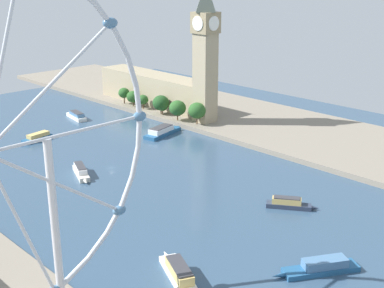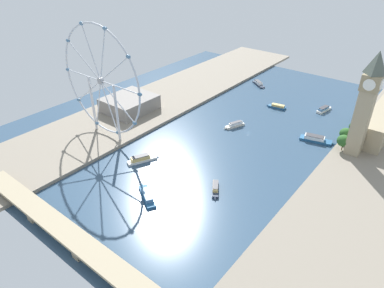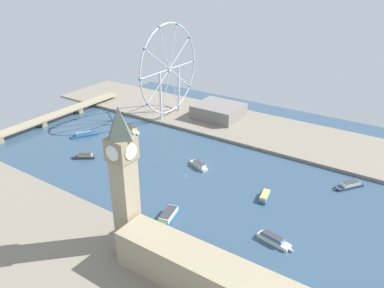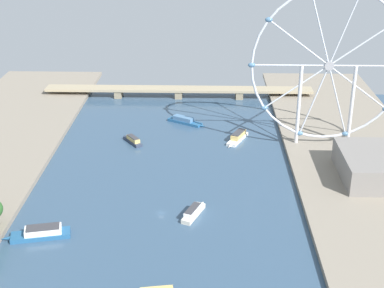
{
  "view_description": "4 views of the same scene",
  "coord_description": "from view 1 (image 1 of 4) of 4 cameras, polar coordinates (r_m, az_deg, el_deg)",
  "views": [
    {
      "loc": [
        151.6,
        216.9,
        101.12
      ],
      "look_at": [
        -16.88,
        44.48,
        20.24
      ],
      "focal_mm": 48.98,
      "sensor_mm": 36.0,
      "label": 1
    },
    {
      "loc": [
        -143.22,
        269.29,
        165.54
      ],
      "look_at": [
        23.25,
        60.95,
        6.61
      ],
      "focal_mm": 32.19,
      "sensor_mm": 36.0,
      "label": 2
    },
    {
      "loc": [
        -227.52,
        -158.39,
        160.62
      ],
      "look_at": [
        20.71,
        7.07,
        18.99
      ],
      "focal_mm": 34.9,
      "sensor_mm": 36.0,
      "label": 3
    },
    {
      "loc": [
        23.87,
        -267.35,
        156.48
      ],
      "look_at": [
        14.82,
        66.57,
        12.12
      ],
      "focal_mm": 53.36,
      "sensor_mm": 36.0,
      "label": 4
    }
  ],
  "objects": [
    {
      "name": "clock_tower",
      "position": [
        345.04,
        1.47,
        10.06
      ],
      "size": [
        15.02,
        15.02,
        90.66
      ],
      "color": "tan",
      "rests_on": "riverbank_left"
    },
    {
      "name": "tour_boat_7",
      "position": [
        184.56,
        -1.48,
        -13.78
      ],
      "size": [
        16.46,
        29.08,
        5.94
      ],
      "rotation": [
        0.0,
        0.0,
        4.28
      ],
      "color": "white",
      "rests_on": "ground_plane"
    },
    {
      "name": "tour_boat_1",
      "position": [
        338.24,
        -16.52,
        0.7
      ],
      "size": [
        23.2,
        8.88,
        4.47
      ],
      "rotation": [
        0.0,
        0.0,
        0.16
      ],
      "color": "#235684",
      "rests_on": "ground_plane"
    },
    {
      "name": "ground_plane",
      "position": [
        283.29,
        -8.77,
        -2.59
      ],
      "size": [
        414.5,
        414.5,
        0.0
      ],
      "primitive_type": "plane",
      "color": "#334C66"
    },
    {
      "name": "parliament_block",
      "position": [
        401.05,
        -4.06,
        6.0
      ],
      "size": [
        22.0,
        106.26,
        22.61
      ],
      "primitive_type": "cube",
      "color": "tan",
      "rests_on": "riverbank_left"
    },
    {
      "name": "tour_boat_5",
      "position": [
        335.47,
        -3.25,
        1.4
      ],
      "size": [
        34.52,
        14.87,
        5.78
      ],
      "rotation": [
        0.0,
        0.0,
        3.36
      ],
      "color": "#235684",
      "rests_on": "ground_plane"
    },
    {
      "name": "tour_boat_0",
      "position": [
        193.49,
        13.89,
        -12.87
      ],
      "size": [
        29.77,
        20.01,
        5.0
      ],
      "rotation": [
        0.0,
        0.0,
        5.75
      ],
      "color": "#235684",
      "rests_on": "ground_plane"
    },
    {
      "name": "tour_boat_3",
      "position": [
        380.73,
        -12.5,
        3.04
      ],
      "size": [
        9.95,
        26.45,
        5.17
      ],
      "rotation": [
        0.0,
        0.0,
        4.54
      ],
      "color": "white",
      "rests_on": "ground_plane"
    },
    {
      "name": "tour_boat_6",
      "position": [
        237.77,
        10.51,
        -6.4
      ],
      "size": [
        15.91,
        21.02,
        5.08
      ],
      "rotation": [
        0.0,
        0.0,
        2.17
      ],
      "color": "#2D384C",
      "rests_on": "ground_plane"
    },
    {
      "name": "riverbank_left",
      "position": [
        363.27,
        7.01,
        2.49
      ],
      "size": [
        90.0,
        520.0,
        3.0
      ],
      "primitive_type": "cube",
      "color": "gray",
      "rests_on": "ground_plane"
    },
    {
      "name": "tree_row_embankment",
      "position": [
        368.67,
        -3.14,
        4.4
      ],
      "size": [
        14.58,
        88.98,
        14.61
      ],
      "color": "#513823",
      "rests_on": "riverbank_left"
    },
    {
      "name": "tour_boat_4",
      "position": [
        275.05,
        -11.99,
        -2.95
      ],
      "size": [
        12.92,
        24.51,
        5.29
      ],
      "rotation": [
        0.0,
        0.0,
        1.18
      ],
      "color": "beige",
      "rests_on": "ground_plane"
    }
  ]
}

